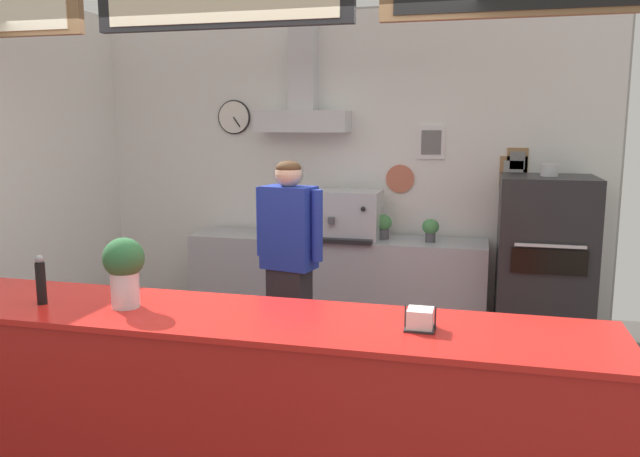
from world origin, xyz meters
The scene contains 14 objects.
ground_plane centered at (0.00, 0.00, 0.00)m, with size 6.64×6.64×0.00m, color #514C47.
back_wall_assembly centered at (-0.02, 2.59, 1.60)m, with size 5.02×3.11×3.01m.
service_counter centered at (0.00, -0.47, 0.50)m, with size 3.98×0.71×1.01m.
back_prep_counter centered at (0.01, 2.37, 0.44)m, with size 2.76×0.57×0.89m.
pizza_oven centered at (1.84, 2.16, 0.76)m, with size 0.76×0.76×1.62m.
shop_worker centered at (-0.01, 0.93, 0.92)m, with size 0.52×0.29×1.69m.
espresso_machine centered at (0.14, 2.34, 1.11)m, with size 0.57×0.53×0.45m.
potted_thyme centered at (0.44, 2.40, 1.02)m, with size 0.16×0.16×0.23m.
potted_sage centered at (0.88, 2.34, 1.01)m, with size 0.15×0.15×0.21m.
potted_basil centered at (-0.21, 2.38, 1.02)m, with size 0.17×0.17×0.22m.
potted_oregano centered at (-0.65, 2.33, 1.01)m, with size 0.17×0.17×0.22m.
napkin_holder centered at (1.06, -0.47, 1.05)m, with size 0.15×0.14×0.11m.
basil_vase centered at (-0.46, -0.49, 1.20)m, with size 0.21×0.21×0.37m.
pepper_grinder centered at (-0.92, -0.55, 1.14)m, with size 0.05×0.05×0.26m.
Camera 1 is at (1.30, -3.32, 1.95)m, focal length 35.51 mm.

